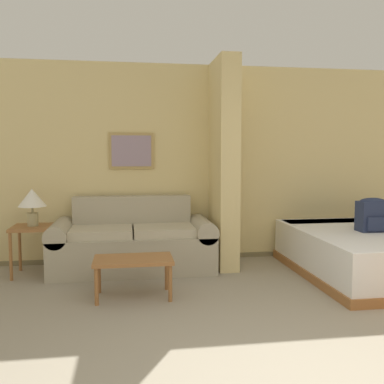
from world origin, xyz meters
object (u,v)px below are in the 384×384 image
at_px(bed, 376,252).
at_px(backpack, 372,214).
at_px(coffee_table, 133,263).
at_px(table_lamp, 32,200).
at_px(couch, 133,243).

relative_size(bed, backpack, 5.29).
bearing_deg(backpack, bed, 20.27).
distance_m(coffee_table, backpack, 2.82).
bearing_deg(bed, backpack, -159.73).
bearing_deg(bed, coffee_table, -172.41).
xyz_separation_m(table_lamp, backpack, (3.92, -0.63, -0.16)).
height_order(couch, table_lamp, table_lamp).
relative_size(coffee_table, backpack, 1.98).
bearing_deg(backpack, coffee_table, -172.82).
bearing_deg(couch, backpack, -13.91).
xyz_separation_m(couch, bed, (2.84, -0.65, -0.06)).
bearing_deg(table_lamp, bed, -8.48).
relative_size(couch, coffee_table, 2.55).
relative_size(coffee_table, table_lamp, 1.77).
bearing_deg(coffee_table, bed, 7.59).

